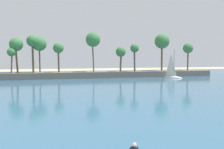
% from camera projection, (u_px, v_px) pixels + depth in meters
% --- Properties ---
extents(sea, '(220.00, 98.92, 0.06)m').
position_uv_depth(sea, '(69.00, 81.00, 61.05)').
color(sea, '#33607F').
rests_on(sea, ground).
extents(palm_headland, '(90.77, 6.00, 13.46)m').
position_uv_depth(palm_headland, '(71.00, 65.00, 70.34)').
color(palm_headland, '#605B54').
rests_on(palm_headland, ground).
extents(sailboat_mid_bay, '(4.36, 6.18, 8.73)m').
position_uv_depth(sailboat_mid_bay, '(173.00, 75.00, 71.16)').
color(sailboat_mid_bay, white).
rests_on(sailboat_mid_bay, sea).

